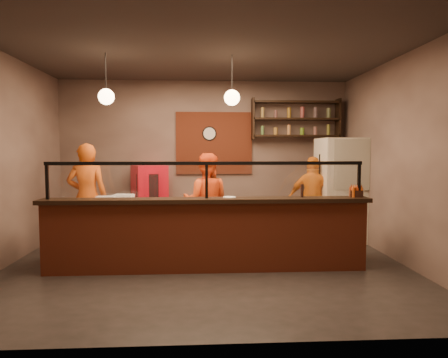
{
  "coord_description": "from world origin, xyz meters",
  "views": [
    {
      "loc": [
        -0.08,
        -5.97,
        1.73
      ],
      "look_at": [
        0.28,
        0.3,
        1.29
      ],
      "focal_mm": 32.0,
      "sensor_mm": 36.0,
      "label": 1
    }
  ],
  "objects": [
    {
      "name": "floor",
      "position": [
        0.0,
        0.0,
        0.0
      ],
      "size": [
        6.0,
        6.0,
        0.0
      ],
      "primitive_type": "plane",
      "color": "black",
      "rests_on": "ground"
    },
    {
      "name": "ceiling",
      "position": [
        0.0,
        0.0,
        3.2
      ],
      "size": [
        6.0,
        6.0,
        0.0
      ],
      "primitive_type": "plane",
      "rotation": [
        3.14,
        0.0,
        0.0
      ],
      "color": "#332B27",
      "rests_on": "wall_back"
    },
    {
      "name": "wall_back",
      "position": [
        0.0,
        2.5,
        1.6
      ],
      "size": [
        6.0,
        0.0,
        6.0
      ],
      "primitive_type": "plane",
      "rotation": [
        1.57,
        0.0,
        0.0
      ],
      "color": "#7D665B",
      "rests_on": "floor"
    },
    {
      "name": "wall_right",
      "position": [
        3.0,
        0.0,
        1.6
      ],
      "size": [
        0.0,
        5.0,
        5.0
      ],
      "primitive_type": "plane",
      "rotation": [
        1.57,
        0.0,
        -1.57
      ],
      "color": "#7D665B",
      "rests_on": "floor"
    },
    {
      "name": "wall_front",
      "position": [
        0.0,
        -2.5,
        1.6
      ],
      "size": [
        6.0,
        0.0,
        6.0
      ],
      "primitive_type": "plane",
      "rotation": [
        -1.57,
        0.0,
        0.0
      ],
      "color": "#7D665B",
      "rests_on": "floor"
    },
    {
      "name": "brick_patch",
      "position": [
        0.2,
        2.47,
        1.9
      ],
      "size": [
        1.6,
        0.04,
        1.3
      ],
      "primitive_type": "cube",
      "color": "maroon",
      "rests_on": "wall_back"
    },
    {
      "name": "service_counter",
      "position": [
        0.0,
        -0.3,
        0.5
      ],
      "size": [
        4.6,
        0.25,
        1.0
      ],
      "primitive_type": "cube",
      "color": "maroon",
      "rests_on": "floor"
    },
    {
      "name": "counter_ledge",
      "position": [
        0.0,
        -0.3,
        1.03
      ],
      "size": [
        4.7,
        0.37,
        0.06
      ],
      "primitive_type": "cube",
      "color": "black",
      "rests_on": "service_counter"
    },
    {
      "name": "worktop_cabinet",
      "position": [
        0.0,
        0.2,
        0.42
      ],
      "size": [
        4.6,
        0.75,
        0.85
      ],
      "primitive_type": "cube",
      "color": "gray",
      "rests_on": "floor"
    },
    {
      "name": "worktop",
      "position": [
        0.0,
        0.2,
        0.88
      ],
      "size": [
        4.6,
        0.75,
        0.05
      ],
      "primitive_type": "cube",
      "color": "white",
      "rests_on": "worktop_cabinet"
    },
    {
      "name": "sneeze_guard",
      "position": [
        0.0,
        -0.3,
        1.37
      ],
      "size": [
        4.5,
        0.05,
        0.52
      ],
      "color": "white",
      "rests_on": "counter_ledge"
    },
    {
      "name": "wall_shelving",
      "position": [
        1.9,
        2.32,
        2.4
      ],
      "size": [
        1.84,
        0.28,
        0.85
      ],
      "color": "black",
      "rests_on": "wall_back"
    },
    {
      "name": "wall_clock",
      "position": [
        0.1,
        2.46,
        2.1
      ],
      "size": [
        0.3,
        0.04,
        0.3
      ],
      "primitive_type": "cylinder",
      "rotation": [
        1.57,
        0.0,
        0.0
      ],
      "color": "black",
      "rests_on": "wall_back"
    },
    {
      "name": "pendant_left",
      "position": [
        -1.5,
        0.2,
        2.55
      ],
      "size": [
        0.24,
        0.24,
        0.77
      ],
      "color": "black",
      "rests_on": "ceiling"
    },
    {
      "name": "pendant_right",
      "position": [
        0.4,
        0.2,
        2.55
      ],
      "size": [
        0.24,
        0.24,
        0.77
      ],
      "color": "black",
      "rests_on": "ceiling"
    },
    {
      "name": "cook_left",
      "position": [
        -2.05,
        1.02,
        0.93
      ],
      "size": [
        0.71,
        0.5,
        1.87
      ],
      "primitive_type": "imported",
      "rotation": [
        0.0,
        0.0,
        3.21
      ],
      "color": "#C75012",
      "rests_on": "floor"
    },
    {
      "name": "cook_mid",
      "position": [
        0.01,
        0.97,
        0.85
      ],
      "size": [
        0.89,
        0.73,
        1.7
      ],
      "primitive_type": "imported",
      "rotation": [
        0.0,
        0.0,
        3.03
      ],
      "color": "#DE4614",
      "rests_on": "floor"
    },
    {
      "name": "cook_right",
      "position": [
        2.05,
        1.45,
        0.81
      ],
      "size": [
        1.03,
        0.7,
        1.63
      ],
      "primitive_type": "imported",
      "rotation": [
        0.0,
        0.0,
        2.79
      ],
      "color": "orange",
      "rests_on": "floor"
    },
    {
      "name": "fridge",
      "position": [
        2.6,
        1.52,
        0.99
      ],
      "size": [
        0.86,
        0.81,
        1.98
      ],
      "primitive_type": "cube",
      "rotation": [
        0.0,
        0.0,
        0.05
      ],
      "color": "beige",
      "rests_on": "floor"
    },
    {
      "name": "red_cooler",
      "position": [
        -1.12,
        2.15,
        0.72
      ],
      "size": [
        0.8,
        0.77,
        1.44
      ],
      "primitive_type": "cube",
      "rotation": [
        0.0,
        0.0,
        0.43
      ],
      "color": "#B90C1C",
      "rests_on": "floor"
    },
    {
      "name": "pizza_dough",
      "position": [
        -0.2,
        0.29,
        0.91
      ],
      "size": [
        0.66,
        0.66,
        0.01
      ],
      "primitive_type": "cylinder",
      "rotation": [
        0.0,
        0.0,
        -0.36
      ],
      "color": "white",
      "rests_on": "worktop"
    },
    {
      "name": "prep_tub_a",
      "position": [
        -1.54,
        0.2,
        0.97
      ],
      "size": [
        0.3,
        0.26,
        0.14
      ],
      "primitive_type": "cube",
      "rotation": [
        0.0,
        0.0,
        0.11
      ],
      "color": "silver",
      "rests_on": "worktop"
    },
    {
      "name": "prep_tub_b",
      "position": [
        -1.31,
        0.4,
        0.97
      ],
      "size": [
        0.32,
        0.27,
        0.15
      ],
      "primitive_type": "cube",
      "rotation": [
        0.0,
        0.0,
        -0.11
      ],
      "color": "silver",
      "rests_on": "worktop"
    },
    {
      "name": "prep_tub_c",
      "position": [
        -2.15,
        -0.03,
        0.97
      ],
      "size": [
        0.29,
        0.24,
        0.13
      ],
      "primitive_type": "cube",
      "rotation": [
        0.0,
        0.0,
        0.12
      ],
      "color": "white",
      "rests_on": "worktop"
    },
    {
      "name": "rolling_pin",
      "position": [
        -1.69,
        0.35,
        0.93
      ],
      "size": [
        0.33,
        0.13,
        0.06
      ],
      "primitive_type": "cylinder",
      "rotation": [
        0.0,
        1.57,
        0.23
      ],
      "color": "yellow",
      "rests_on": "worktop"
    },
    {
      "name": "condiment_caddy",
      "position": [
        2.2,
        -0.25,
        1.11
      ],
      "size": [
        0.2,
        0.17,
        0.1
      ],
      "primitive_type": "cube",
      "rotation": [
        0.0,
        0.0,
        -0.21
      ],
      "color": "black",
      "rests_on": "counter_ledge"
    },
    {
      "name": "pepper_mill",
      "position": [
        1.39,
        -0.25,
        1.16
      ],
      "size": [
        0.05,
        0.05,
        0.19
      ],
      "primitive_type": "cylinder",
      "rotation": [
        0.0,
        0.0,
        0.21
      ],
      "color": "black",
      "rests_on": "counter_ledge"
    },
    {
      "name": "small_plate",
      "position": [
        0.33,
        -0.24,
        1.07
      ],
      "size": [
        0.23,
        0.23,
        0.01
      ],
      "primitive_type": "cylinder",
      "rotation": [
        0.0,
        0.0,
        -0.32
      ],
      "color": "white",
      "rests_on": "counter_ledge"
    }
  ]
}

